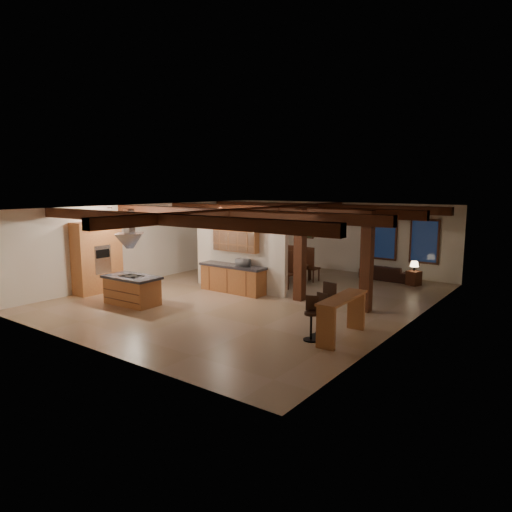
% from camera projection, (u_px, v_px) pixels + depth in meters
% --- Properties ---
extents(ground, '(12.00, 12.00, 0.00)m').
position_uv_depth(ground, '(254.00, 297.00, 14.84)').
color(ground, tan).
rests_on(ground, ground).
extents(room_walls, '(12.00, 12.00, 12.00)m').
position_uv_depth(room_walls, '(254.00, 243.00, 14.57)').
color(room_walls, silver).
rests_on(room_walls, ground).
extents(ceiling_beams, '(10.00, 12.00, 0.28)m').
position_uv_depth(ceiling_beams, '(254.00, 212.00, 14.42)').
color(ceiling_beams, '#3E1C0F').
rests_on(ceiling_beams, room_walls).
extents(timber_posts, '(2.50, 0.30, 2.90)m').
position_uv_depth(timber_posts, '(332.00, 248.00, 13.50)').
color(timber_posts, '#3E1C0F').
rests_on(timber_posts, ground).
extents(partition_wall, '(3.80, 0.18, 2.20)m').
position_uv_depth(partition_wall, '(240.00, 259.00, 15.66)').
color(partition_wall, silver).
rests_on(partition_wall, ground).
extents(pantry_cabinet, '(0.67, 1.60, 2.40)m').
position_uv_depth(pantry_cabinet, '(97.00, 257.00, 15.33)').
color(pantry_cabinet, '#AA7336').
rests_on(pantry_cabinet, ground).
extents(back_counter, '(2.50, 0.66, 0.94)m').
position_uv_depth(back_counter, '(233.00, 278.00, 15.44)').
color(back_counter, '#AA7336').
rests_on(back_counter, ground).
extents(upper_display_cabinet, '(1.80, 0.36, 0.95)m').
position_uv_depth(upper_display_cabinet, '(236.00, 237.00, 15.39)').
color(upper_display_cabinet, '#AA7336').
rests_on(upper_display_cabinet, partition_wall).
extents(range_hood, '(1.10, 1.10, 1.40)m').
position_uv_depth(range_hood, '(130.00, 246.00, 13.65)').
color(range_hood, silver).
rests_on(range_hood, room_walls).
extents(back_windows, '(2.70, 0.07, 1.70)m').
position_uv_depth(back_windows, '(403.00, 240.00, 17.69)').
color(back_windows, '#3E1C0F').
rests_on(back_windows, room_walls).
extents(framed_art, '(0.65, 0.05, 0.85)m').
position_uv_depth(framed_art, '(307.00, 229.00, 20.18)').
color(framed_art, '#3E1C0F').
rests_on(framed_art, room_walls).
extents(recessed_cans, '(3.16, 2.46, 0.03)m').
position_uv_depth(recessed_cans, '(153.00, 208.00, 14.36)').
color(recessed_cans, silver).
rests_on(recessed_cans, room_walls).
extents(kitchen_island, '(1.82, 1.01, 0.89)m').
position_uv_depth(kitchen_island, '(132.00, 290.00, 13.85)').
color(kitchen_island, '#AA7336').
rests_on(kitchen_island, ground).
extents(dining_table, '(2.20, 1.64, 0.69)m').
position_uv_depth(dining_table, '(283.00, 273.00, 17.16)').
color(dining_table, '#3B1D0E').
rests_on(dining_table, ground).
extents(sofa, '(1.90, 0.79, 0.55)m').
position_uv_depth(sofa, '(385.00, 273.00, 17.54)').
color(sofa, black).
rests_on(sofa, ground).
extents(microwave, '(0.46, 0.33, 0.25)m').
position_uv_depth(microwave, '(243.00, 263.00, 15.09)').
color(microwave, '#B2B2B7').
rests_on(microwave, back_counter).
extents(bar_counter, '(0.56, 1.95, 1.01)m').
position_uv_depth(bar_counter, '(342.00, 310.00, 10.68)').
color(bar_counter, '#AA7336').
rests_on(bar_counter, ground).
extents(side_table, '(0.53, 0.53, 0.52)m').
position_uv_depth(side_table, '(414.00, 278.00, 16.55)').
color(side_table, '#3E1C0F').
rests_on(side_table, ground).
extents(table_lamp, '(0.31, 0.31, 0.36)m').
position_uv_depth(table_lamp, '(414.00, 264.00, 16.47)').
color(table_lamp, black).
rests_on(table_lamp, side_table).
extents(bar_stool_a, '(0.39, 0.40, 1.03)m').
position_uv_depth(bar_stool_a, '(311.00, 318.00, 10.60)').
color(bar_stool_a, black).
rests_on(bar_stool_a, ground).
extents(bar_stool_b, '(0.44, 0.46, 1.26)m').
position_uv_depth(bar_stool_b, '(326.00, 309.00, 11.00)').
color(bar_stool_b, black).
rests_on(bar_stool_b, ground).
extents(bar_stool_c, '(0.36, 0.38, 1.04)m').
position_uv_depth(bar_stool_c, '(319.00, 315.00, 10.86)').
color(bar_stool_c, black).
rests_on(bar_stool_c, ground).
extents(dining_chairs, '(2.17, 2.17, 1.32)m').
position_uv_depth(dining_chairs, '(283.00, 264.00, 17.11)').
color(dining_chairs, '#3E1C0F').
rests_on(dining_chairs, ground).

